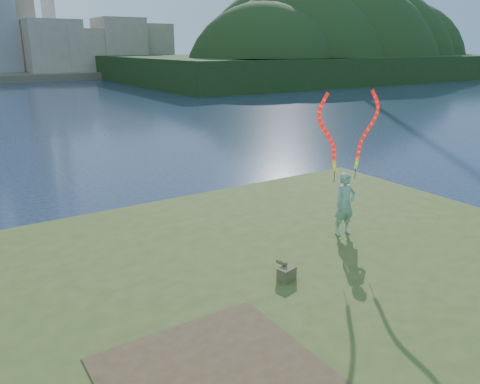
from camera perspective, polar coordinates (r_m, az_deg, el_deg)
ground at (r=11.29m, az=-1.39°, el=-12.26°), size 320.00×320.00×0.00m
grassy_knoll at (r=9.52m, az=6.13°, el=-16.17°), size 20.00×18.00×0.80m
dirt_patch at (r=7.62m, az=-3.09°, el=-21.41°), size 3.20×3.00×0.02m
wooded_hill at (r=94.25m, az=10.90°, el=13.75°), size 78.00×50.00×63.00m
woman_with_ribbons at (r=12.37m, az=12.77°, el=1.08°), size 2.06×0.48×4.05m
canvas_bag at (r=10.18m, az=5.66°, el=-9.78°), size 0.43×0.48×0.36m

